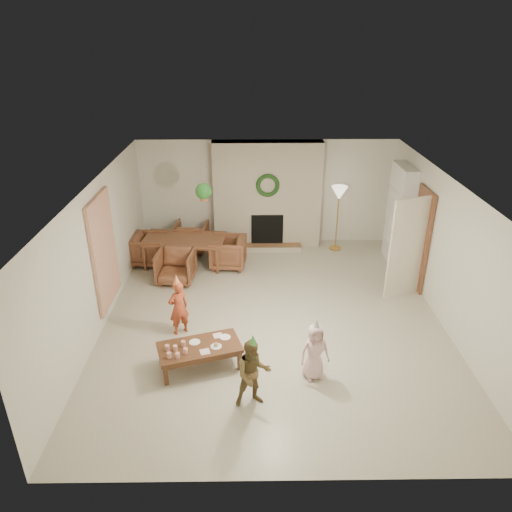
{
  "coord_description": "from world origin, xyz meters",
  "views": [
    {
      "loc": [
        -0.4,
        -7.4,
        4.76
      ],
      "look_at": [
        -0.3,
        0.4,
        1.05
      ],
      "focal_mm": 33.58,
      "sensor_mm": 36.0,
      "label": 1
    }
  ],
  "objects_px": {
    "dining_chair_far": "(192,237)",
    "child_plaid": "(253,373)",
    "child_red": "(179,308)",
    "dining_chair_left": "(150,249)",
    "child_pink": "(315,352)",
    "dining_chair_right": "(228,252)",
    "coffee_table_top": "(199,347)",
    "dining_table": "(184,252)",
    "dining_chair_near": "(176,266)"
  },
  "relations": [
    {
      "from": "dining_table",
      "to": "dining_chair_near",
      "type": "xyz_separation_m",
      "value": [
        -0.08,
        -0.77,
        0.03
      ]
    },
    {
      "from": "dining_chair_left",
      "to": "child_plaid",
      "type": "relative_size",
      "value": 0.73
    },
    {
      "from": "dining_chair_near",
      "to": "child_plaid",
      "type": "height_order",
      "value": "child_plaid"
    },
    {
      "from": "dining_chair_far",
      "to": "child_plaid",
      "type": "xyz_separation_m",
      "value": [
        1.41,
        -5.17,
        0.17
      ]
    },
    {
      "from": "child_plaid",
      "to": "child_red",
      "type": "bearing_deg",
      "value": 114.57
    },
    {
      "from": "coffee_table_top",
      "to": "child_red",
      "type": "relative_size",
      "value": 1.26
    },
    {
      "from": "dining_chair_far",
      "to": "coffee_table_top",
      "type": "relative_size",
      "value": 0.6
    },
    {
      "from": "dining_table",
      "to": "dining_chair_right",
      "type": "bearing_deg",
      "value": -0.0
    },
    {
      "from": "dining_chair_near",
      "to": "dining_chair_left",
      "type": "height_order",
      "value": "same"
    },
    {
      "from": "dining_chair_left",
      "to": "child_red",
      "type": "xyz_separation_m",
      "value": [
        1.01,
        -2.73,
        0.15
      ]
    },
    {
      "from": "dining_chair_near",
      "to": "child_pink",
      "type": "distance_m",
      "value": 3.94
    },
    {
      "from": "dining_chair_left",
      "to": "dining_chair_right",
      "type": "distance_m",
      "value": 1.75
    },
    {
      "from": "dining_table",
      "to": "child_pink",
      "type": "distance_m",
      "value": 4.53
    },
    {
      "from": "child_pink",
      "to": "dining_chair_left",
      "type": "bearing_deg",
      "value": 116.66
    },
    {
      "from": "child_red",
      "to": "child_plaid",
      "type": "height_order",
      "value": "child_plaid"
    },
    {
      "from": "child_red",
      "to": "child_plaid",
      "type": "bearing_deg",
      "value": 92.59
    },
    {
      "from": "dining_table",
      "to": "dining_chair_near",
      "type": "distance_m",
      "value": 0.78
    },
    {
      "from": "child_red",
      "to": "dining_chair_far",
      "type": "bearing_deg",
      "value": -120.33
    },
    {
      "from": "coffee_table_top",
      "to": "child_plaid",
      "type": "bearing_deg",
      "value": -62.55
    },
    {
      "from": "dining_chair_right",
      "to": "dining_chair_left",
      "type": "bearing_deg",
      "value": -90.0
    },
    {
      "from": "dining_table",
      "to": "child_plaid",
      "type": "height_order",
      "value": "child_plaid"
    },
    {
      "from": "dining_chair_near",
      "to": "child_red",
      "type": "distance_m",
      "value": 1.91
    },
    {
      "from": "dining_chair_left",
      "to": "child_red",
      "type": "distance_m",
      "value": 2.92
    },
    {
      "from": "dining_chair_far",
      "to": "child_pink",
      "type": "relative_size",
      "value": 0.83
    },
    {
      "from": "child_red",
      "to": "child_pink",
      "type": "xyz_separation_m",
      "value": [
        2.16,
        -1.18,
        -0.04
      ]
    },
    {
      "from": "dining_chair_far",
      "to": "dining_chair_right",
      "type": "distance_m",
      "value": 1.24
    },
    {
      "from": "dining_chair_left",
      "to": "coffee_table_top",
      "type": "xyz_separation_m",
      "value": [
        1.44,
        -3.65,
        0.01
      ]
    },
    {
      "from": "dining_chair_left",
      "to": "child_pink",
      "type": "height_order",
      "value": "child_pink"
    },
    {
      "from": "dining_chair_far",
      "to": "dining_chair_right",
      "type": "height_order",
      "value": "same"
    },
    {
      "from": "dining_chair_right",
      "to": "child_plaid",
      "type": "distance_m",
      "value": 4.33
    },
    {
      "from": "dining_chair_far",
      "to": "child_red",
      "type": "bearing_deg",
      "value": 98.46
    },
    {
      "from": "child_pink",
      "to": "child_red",
      "type": "bearing_deg",
      "value": 138.93
    },
    {
      "from": "dining_chair_right",
      "to": "dining_chair_far",
      "type": "bearing_deg",
      "value": -128.66
    },
    {
      "from": "dining_table",
      "to": "dining_chair_left",
      "type": "distance_m",
      "value": 0.78
    },
    {
      "from": "coffee_table_top",
      "to": "child_plaid",
      "type": "height_order",
      "value": "child_plaid"
    },
    {
      "from": "dining_table",
      "to": "dining_chair_far",
      "type": "xyz_separation_m",
      "value": [
        0.08,
        0.77,
        0.03
      ]
    },
    {
      "from": "dining_table",
      "to": "dining_chair_left",
      "type": "relative_size",
      "value": 2.34
    },
    {
      "from": "dining_chair_far",
      "to": "child_red",
      "type": "height_order",
      "value": "child_red"
    },
    {
      "from": "child_plaid",
      "to": "child_pink",
      "type": "xyz_separation_m",
      "value": [
        0.91,
        0.56,
        -0.06
      ]
    },
    {
      "from": "dining_chair_near",
      "to": "dining_chair_left",
      "type": "relative_size",
      "value": 1.0
    },
    {
      "from": "dining_chair_near",
      "to": "child_red",
      "type": "xyz_separation_m",
      "value": [
        0.32,
        -1.88,
        0.15
      ]
    },
    {
      "from": "dining_chair_left",
      "to": "child_pink",
      "type": "bearing_deg",
      "value": -135.2
    },
    {
      "from": "dining_chair_left",
      "to": "child_red",
      "type": "bearing_deg",
      "value": -153.91
    },
    {
      "from": "dining_table",
      "to": "child_plaid",
      "type": "relative_size",
      "value": 1.71
    },
    {
      "from": "dining_chair_far",
      "to": "dining_chair_right",
      "type": "xyz_separation_m",
      "value": [
        0.89,
        -0.87,
        0.0
      ]
    },
    {
      "from": "dining_chair_left",
      "to": "dining_chair_right",
      "type": "height_order",
      "value": "same"
    },
    {
      "from": "dining_chair_far",
      "to": "dining_chair_left",
      "type": "bearing_deg",
      "value": 45.0
    },
    {
      "from": "dining_chair_right",
      "to": "child_red",
      "type": "xyz_separation_m",
      "value": [
        -0.73,
        -2.56,
        0.15
      ]
    },
    {
      "from": "coffee_table_top",
      "to": "dining_chair_far",
      "type": "bearing_deg",
      "value": 80.36
    },
    {
      "from": "dining_chair_near",
      "to": "child_plaid",
      "type": "xyz_separation_m",
      "value": [
        1.56,
        -3.62,
        0.17
      ]
    }
  ]
}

